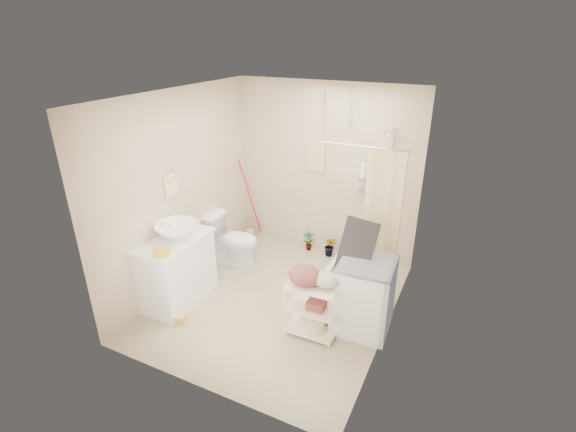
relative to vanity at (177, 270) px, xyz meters
name	(u,v)px	position (x,y,z in m)	size (l,w,h in m)	color
floor	(277,301)	(1.16, 0.51, -0.44)	(3.20, 3.20, 0.00)	tan
ceiling	(275,95)	(1.16, 0.51, 2.16)	(2.80, 3.20, 0.04)	silver
wall_back	(326,171)	(1.16, 2.11, 0.86)	(2.80, 0.04, 2.60)	beige
wall_front	(191,275)	(1.16, -1.09, 0.86)	(2.80, 0.04, 2.60)	beige
wall_left	(181,191)	(-0.24, 0.51, 0.86)	(0.04, 3.20, 2.60)	beige
wall_right	(396,232)	(2.56, 0.51, 0.86)	(0.04, 3.20, 2.60)	beige
vanity	(177,270)	(0.00, 0.00, 0.00)	(0.56, 1.00, 0.88)	white
sink	(177,231)	(0.02, 0.06, 0.53)	(0.54, 0.54, 0.19)	white
counter_basket	(162,252)	(0.15, -0.37, 0.49)	(0.16, 0.13, 0.09)	gold
floor_basket	(177,316)	(0.26, -0.38, -0.37)	(0.27, 0.21, 0.15)	gold
toilet	(233,239)	(0.12, 1.12, -0.05)	(0.43, 0.76, 0.78)	white
mop	(249,199)	(-0.10, 1.95, 0.25)	(0.13, 0.13, 1.39)	red
potted_plant_a	(308,241)	(0.97, 1.96, -0.28)	(0.17, 0.11, 0.32)	brown
potted_plant_b	(330,246)	(1.35, 1.93, -0.27)	(0.19, 0.15, 0.34)	brown
hanging_towel	(316,157)	(1.01, 2.09, 1.06)	(0.28, 0.03, 0.42)	beige
towel_ring	(171,184)	(-0.22, 0.31, 1.03)	(0.04, 0.22, 0.34)	#F5DD9A
tp_holder	(190,230)	(-0.20, 0.56, 0.28)	(0.08, 0.12, 0.14)	white
shower	(370,210)	(2.01, 1.56, 0.61)	(1.10, 1.10, 2.10)	white
shampoo_bottle_a	(364,168)	(1.76, 2.03, 1.01)	(0.10, 0.10, 0.26)	white
shampoo_bottle_b	(374,174)	(1.92, 2.02, 0.96)	(0.08, 0.08, 0.17)	#3B5C96
washing_machine	(365,296)	(2.30, 0.50, 0.00)	(0.60, 0.62, 0.88)	white
laundry_rack	(312,305)	(1.80, 0.14, -0.05)	(0.57, 0.33, 0.78)	white
ironing_board	(350,274)	(2.10, 0.50, 0.24)	(0.38, 0.11, 1.36)	black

